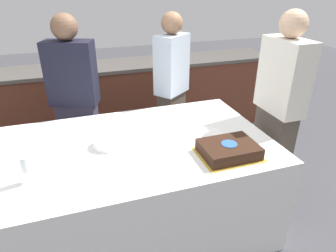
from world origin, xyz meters
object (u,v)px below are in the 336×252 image
at_px(cake, 229,149).
at_px(person_seated_right, 278,113).
at_px(person_cutting_cake, 172,92).
at_px(plate_stack, 107,142).
at_px(wine_glass, 25,165).
at_px(person_standing_back, 76,103).

xyz_separation_m(cake, person_seated_right, (0.63, 0.35, 0.03)).
bearing_deg(person_cutting_cake, person_seated_right, 90.80).
distance_m(plate_stack, person_seated_right, 1.38).
height_order(wine_glass, person_seated_right, person_seated_right).
relative_size(plate_stack, person_standing_back, 0.12).
relative_size(cake, plate_stack, 2.03).
distance_m(cake, wine_glass, 1.24).
bearing_deg(person_seated_right, wine_glass, -82.58).
relative_size(wine_glass, person_cutting_cake, 0.11).
bearing_deg(person_standing_back, person_seated_right, 172.80).
height_order(plate_stack, person_standing_back, person_standing_back).
bearing_deg(cake, person_seated_right, 28.53).
bearing_deg(person_standing_back, plate_stack, 122.55).
xyz_separation_m(person_seated_right, person_standing_back, (-1.55, 0.81, -0.02)).
bearing_deg(cake, plate_stack, 153.63).
distance_m(cake, person_seated_right, 0.72).
distance_m(plate_stack, person_cutting_cake, 1.08).
distance_m(cake, person_standing_back, 1.47).
xyz_separation_m(cake, wine_glass, (-1.24, 0.10, 0.08)).
height_order(wine_glass, person_standing_back, person_standing_back).
bearing_deg(plate_stack, person_standing_back, 102.20).
relative_size(person_cutting_cake, person_standing_back, 0.99).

